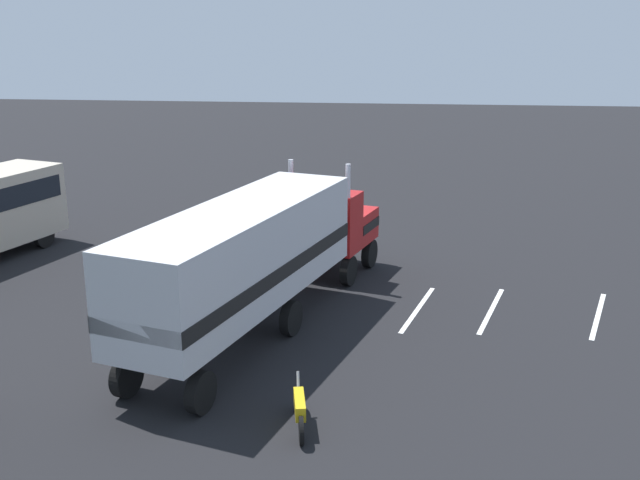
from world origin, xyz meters
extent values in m
plane|color=black|center=(0.00, 0.00, 0.00)|extent=(120.00, 120.00, 0.00)
cube|color=silver|center=(-3.84, -3.50, 0.01)|extent=(4.30, 1.27, 0.01)
cube|color=silver|center=(-3.68, -5.93, 0.01)|extent=(4.28, 1.34, 0.01)
cube|color=silver|center=(-3.76, -9.37, 0.01)|extent=(4.24, 1.50, 0.01)
cube|color=#B21919|center=(0.57, -0.53, 1.70)|extent=(2.44, 2.91, 1.20)
cube|color=#B21919|center=(-0.96, -0.07, 2.20)|extent=(2.06, 2.80, 2.20)
cube|color=silver|center=(1.47, -0.79, 1.70)|extent=(0.68, 2.04, 1.08)
cube|color=black|center=(0.57, -0.53, 1.76)|extent=(2.45, 2.95, 0.36)
cylinder|color=silver|center=(-1.17, 1.14, 2.80)|extent=(0.18, 0.18, 3.40)
cylinder|color=silver|center=(-1.80, -0.97, 2.80)|extent=(0.18, 0.18, 3.40)
cube|color=silver|center=(-7.04, 1.75, 2.75)|extent=(10.81, 5.49, 2.80)
cube|color=black|center=(-7.04, 1.75, 2.33)|extent=(10.82, 5.53, 0.44)
cylinder|color=silver|center=(-0.18, 1.06, 0.95)|extent=(1.43, 0.99, 0.64)
cylinder|color=black|center=(1.18, 0.44, 0.55)|extent=(1.14, 0.60, 1.10)
cylinder|color=black|center=(0.55, -1.67, 0.55)|extent=(1.14, 0.60, 1.10)
cylinder|color=black|center=(-1.03, 1.10, 0.55)|extent=(1.14, 0.60, 1.10)
cylinder|color=black|center=(-1.66, -1.01, 0.55)|extent=(1.14, 0.60, 1.10)
cylinder|color=black|center=(-5.77, 2.52, 0.55)|extent=(1.14, 0.60, 1.10)
cylinder|color=black|center=(-6.40, 0.41, 0.55)|extent=(1.14, 0.60, 1.10)
cylinder|color=black|center=(-10.80, 4.02, 0.55)|extent=(1.14, 0.60, 1.10)
cylinder|color=black|center=(-11.43, 1.91, 0.55)|extent=(1.14, 0.60, 1.10)
cylinder|color=black|center=(-4.85, 4.30, 0.41)|extent=(0.18, 0.18, 0.82)
cylinder|color=black|center=(-4.98, 4.38, 0.41)|extent=(0.18, 0.18, 0.82)
cylinder|color=#A5728C|center=(-4.91, 4.34, 1.11)|extent=(0.34, 0.34, 0.58)
sphere|color=tan|center=(-4.91, 4.34, 1.51)|extent=(0.23, 0.23, 0.23)
cube|color=black|center=(-4.81, 4.51, 1.14)|extent=(0.31, 0.28, 0.36)
cylinder|color=black|center=(2.35, 14.33, 0.50)|extent=(1.04, 0.56, 1.00)
cylinder|color=black|center=(1.68, 12.18, 0.50)|extent=(1.04, 0.56, 1.00)
cylinder|color=black|center=(-11.17, -0.47, 0.33)|extent=(0.67, 0.22, 0.66)
cylinder|color=black|center=(-12.60, -0.74, 0.33)|extent=(0.67, 0.22, 0.66)
cube|color=gold|center=(-11.88, -0.61, 0.61)|extent=(1.13, 0.44, 0.36)
cylinder|color=silver|center=(-11.27, -0.49, 0.78)|extent=(0.29, 0.12, 0.69)
camera|label=1|loc=(-27.99, -2.87, 9.39)|focal=43.00mm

